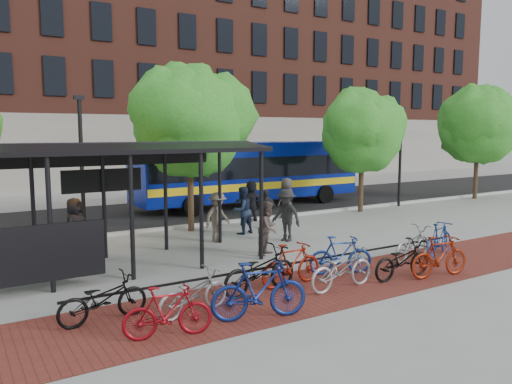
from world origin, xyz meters
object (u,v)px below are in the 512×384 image
pedestrian_2 (242,210)px  bike_0 (103,299)px  bike_11 (439,239)px  lamp_post_left (82,164)px  bike_10 (412,243)px  pedestrian_0 (75,227)px  pedestrian_5 (251,201)px  bike_3 (259,291)px  bike_8 (402,260)px  bike_5 (292,264)px  bike_7 (341,255)px  bike_9 (440,257)px  pedestrian_6 (287,198)px  bike_2 (193,293)px  pedestrian_3 (217,217)px  lamp_post_right (400,154)px  pedestrian_9 (286,215)px  bike_6 (342,269)px  pedestrian_8 (268,228)px  bike_4 (260,271)px  bus_shelter (73,165)px  bus (250,170)px  tree_c (363,128)px  bike_1 (168,312)px  pedestrian_4 (266,209)px  tree_d (479,121)px

pedestrian_2 → bike_0: bearing=30.5°
bike_11 → lamp_post_left: bearing=32.4°
bike_10 → pedestrian_0: pedestrian_0 is taller
pedestrian_0 → pedestrian_5: bearing=-37.8°
bike_3 → bike_8: bike_3 is taller
bike_5 → bike_7: (1.74, 0.13, -0.02)m
bike_9 → pedestrian_6: 9.92m
bike_0 → bike_3: bearing=-124.7°
bike_8 → pedestrian_0: bearing=44.6°
bike_2 → pedestrian_3: bearing=-44.4°
lamp_post_right → bike_9: bearing=-133.1°
pedestrian_6 → pedestrian_9: size_ratio=0.97×
bike_6 → pedestrian_8: size_ratio=1.17×
bike_4 → bike_7: (2.75, 0.21, -0.03)m
bike_7 → pedestrian_2: pedestrian_2 is taller
bike_7 → bus_shelter: bearing=79.4°
bus → pedestrian_2: bearing=-124.2°
tree_c → pedestrian_2: tree_c is taller
lamp_post_right → bike_6: lamp_post_right is taller
bike_5 → bike_1: bearing=107.2°
pedestrian_2 → bike_3: bearing=50.8°
bike_7 → pedestrian_4: 6.83m
bus_shelter → bike_5: bus_shelter is taller
tree_c → bike_10: bearing=-124.2°
lamp_post_right → pedestrian_8: (-11.51, -5.10, -1.89)m
bus_shelter → bike_4: bus_shelter is taller
bike_7 → pedestrian_0: pedestrian_0 is taller
bike_9 → pedestrian_5: 9.78m
tree_c → pedestrian_6: tree_c is taller
bus → pedestrian_4: (-2.62, -5.53, -1.13)m
bike_6 → pedestrian_6: 10.32m
bike_1 → bike_10: bearing=-65.9°
bike_5 → pedestrian_9: size_ratio=0.98×
pedestrian_0 → pedestrian_8: pedestrian_0 is taller
bus → bus_shelter: bearing=-142.6°
pedestrian_0 → pedestrian_2: size_ratio=1.01×
lamp_post_right → bike_2: size_ratio=2.84×
bus → pedestrian_3: 8.67m
bike_0 → bike_4: size_ratio=0.87×
lamp_post_right → pedestrian_3: 12.40m
bus_shelter → bike_7: (6.11, -3.88, -2.46)m
pedestrian_5 → bike_11: bearing=79.6°
bike_7 → pedestrian_0: 8.29m
pedestrian_8 → bike_11: bearing=-65.2°
bike_7 → bike_10: bearing=-67.7°
bike_11 → tree_d: bearing=-74.8°
lamp_post_left → bike_3: lamp_post_left is taller
bike_5 → bike_8: (2.84, -1.06, -0.05)m
bike_10 → pedestrian_8: size_ratio=1.14×
tree_c → bike_5: 13.07m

